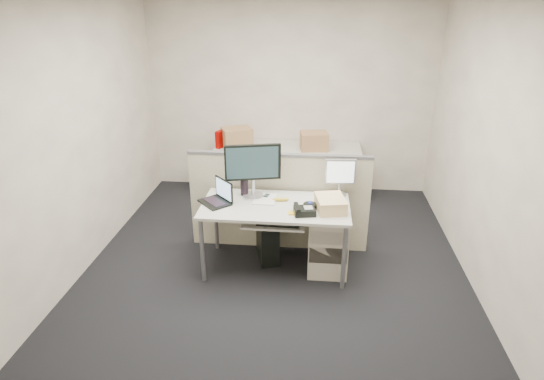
# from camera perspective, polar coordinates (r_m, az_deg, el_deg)

# --- Properties ---
(floor) EXTENTS (4.00, 4.50, 0.01)m
(floor) POSITION_cam_1_polar(r_m,az_deg,el_deg) (4.96, 0.40, -9.59)
(floor) COLOR black
(floor) RESTS_ON ground
(wall_back) EXTENTS (4.00, 0.02, 2.70)m
(wall_back) POSITION_cam_1_polar(r_m,az_deg,el_deg) (6.55, 2.28, 11.48)
(wall_back) COLOR silver
(wall_back) RESTS_ON ground
(wall_front) EXTENTS (4.00, 0.02, 2.70)m
(wall_front) POSITION_cam_1_polar(r_m,az_deg,el_deg) (2.35, -4.67, -11.47)
(wall_front) COLOR silver
(wall_front) RESTS_ON ground
(wall_left) EXTENTS (0.02, 4.50, 2.70)m
(wall_left) POSITION_cam_1_polar(r_m,az_deg,el_deg) (4.96, -23.33, 5.73)
(wall_left) COLOR silver
(wall_left) RESTS_ON ground
(wall_right) EXTENTS (0.02, 4.50, 2.70)m
(wall_right) POSITION_cam_1_polar(r_m,az_deg,el_deg) (4.65, 25.87, 4.19)
(wall_right) COLOR silver
(wall_right) RESTS_ON ground
(desk) EXTENTS (1.50, 0.75, 0.73)m
(desk) POSITION_cam_1_polar(r_m,az_deg,el_deg) (4.63, 0.42, -2.62)
(desk) COLOR beige
(desk) RESTS_ON floor
(keyboard_tray) EXTENTS (0.62, 0.32, 0.02)m
(keyboard_tray) POSITION_cam_1_polar(r_m,az_deg,el_deg) (4.49, 0.21, -4.13)
(keyboard_tray) COLOR beige
(keyboard_tray) RESTS_ON desk
(drawer_pedestal) EXTENTS (0.40, 0.55, 0.65)m
(drawer_pedestal) POSITION_cam_1_polar(r_m,az_deg,el_deg) (4.82, 7.03, -6.26)
(drawer_pedestal) COLOR beige
(drawer_pedestal) RESTS_ON floor
(cubicle_partition) EXTENTS (2.00, 0.06, 1.10)m
(cubicle_partition) POSITION_cam_1_polar(r_m,az_deg,el_deg) (5.08, 0.88, -1.60)
(cubicle_partition) COLOR beige
(cubicle_partition) RESTS_ON floor
(back_counter) EXTENTS (2.00, 0.60, 0.72)m
(back_counter) POSITION_cam_1_polar(r_m,az_deg,el_deg) (6.52, 1.97, 2.36)
(back_counter) COLOR beige
(back_counter) RESTS_ON floor
(monitor_main) EXTENTS (0.61, 0.35, 0.58)m
(monitor_main) POSITION_cam_1_polar(r_m,az_deg,el_deg) (4.68, -2.41, 2.37)
(monitor_main) COLOR black
(monitor_main) RESTS_ON desk
(monitor_small) EXTENTS (0.33, 0.19, 0.39)m
(monitor_small) POSITION_cam_1_polar(r_m,az_deg,el_deg) (4.81, 8.52, 1.54)
(monitor_small) COLOR #B7B7BC
(monitor_small) RESTS_ON desk
(laptop) EXTENTS (0.39, 0.39, 0.24)m
(laptop) POSITION_cam_1_polar(r_m,az_deg,el_deg) (4.63, -7.26, -0.34)
(laptop) COLOR black
(laptop) RESTS_ON desk
(trackball) EXTENTS (0.15, 0.15, 0.05)m
(trackball) POSITION_cam_1_polar(r_m,az_deg,el_deg) (4.53, 4.78, -2.04)
(trackball) COLOR black
(trackball) RESTS_ON desk
(desk_phone) EXTENTS (0.23, 0.20, 0.06)m
(desk_phone) POSITION_cam_1_polar(r_m,az_deg,el_deg) (4.41, 4.10, -2.66)
(desk_phone) COLOR black
(desk_phone) RESTS_ON desk
(paper_stack) EXTENTS (0.23, 0.29, 0.01)m
(paper_stack) POSITION_cam_1_polar(r_m,az_deg,el_deg) (4.72, -0.89, -1.14)
(paper_stack) COLOR silver
(paper_stack) RESTS_ON desk
(sticky_pad) EXTENTS (0.09, 0.09, 0.01)m
(sticky_pad) POSITION_cam_1_polar(r_m,az_deg,el_deg) (4.43, 2.53, -2.91)
(sticky_pad) COLOR gold
(sticky_pad) RESTS_ON desk
(travel_mug) EXTENTS (0.11, 0.11, 0.17)m
(travel_mug) POSITION_cam_1_polar(r_m,az_deg,el_deg) (4.81, -3.49, 0.34)
(travel_mug) COLOR black
(travel_mug) RESTS_ON desk
(banana) EXTENTS (0.18, 0.06, 0.04)m
(banana) POSITION_cam_1_polar(r_m,az_deg,el_deg) (4.68, 1.12, -1.18)
(banana) COLOR gold
(banana) RESTS_ON desk
(cellphone) EXTENTS (0.07, 0.10, 0.01)m
(cellphone) POSITION_cam_1_polar(r_m,az_deg,el_deg) (4.79, -0.71, -0.75)
(cellphone) COLOR black
(cellphone) RESTS_ON desk
(manila_folders) EXTENTS (0.33, 0.39, 0.13)m
(manila_folders) POSITION_cam_1_polar(r_m,az_deg,el_deg) (4.52, 7.33, -1.69)
(manila_folders) COLOR #D5BD7C
(manila_folders) RESTS_ON desk
(keyboard) EXTENTS (0.43, 0.17, 0.02)m
(keyboard) POSITION_cam_1_polar(r_m,az_deg,el_deg) (4.44, 0.80, -4.14)
(keyboard) COLOR black
(keyboard) RESTS_ON keyboard_tray
(pc_tower_desk) EXTENTS (0.31, 0.52, 0.45)m
(pc_tower_desk) POSITION_cam_1_polar(r_m,az_deg,el_deg) (5.02, -0.57, -6.08)
(pc_tower_desk) COLOR black
(pc_tower_desk) RESTS_ON floor
(pc_tower_spare_dark) EXTENTS (0.28, 0.46, 0.40)m
(pc_tower_spare_dark) POSITION_cam_1_polar(r_m,az_deg,el_deg) (6.81, -6.84, 1.70)
(pc_tower_spare_dark) COLOR black
(pc_tower_spare_dark) RESTS_ON floor
(pc_tower_spare_silver) EXTENTS (0.26, 0.45, 0.40)m
(pc_tower_spare_silver) POSITION_cam_1_polar(r_m,az_deg,el_deg) (6.87, -8.88, 1.75)
(pc_tower_spare_silver) COLOR #B7B7BC
(pc_tower_spare_silver) RESTS_ON floor
(cardboard_box_left) EXTENTS (0.48, 0.43, 0.29)m
(cardboard_box_left) POSITION_cam_1_polar(r_m,az_deg,el_deg) (6.32, -4.42, 6.47)
(cardboard_box_left) COLOR tan
(cardboard_box_left) RESTS_ON back_counter
(cardboard_box_right) EXTENTS (0.40, 0.33, 0.26)m
(cardboard_box_right) POSITION_cam_1_polar(r_m,az_deg,el_deg) (6.24, 5.28, 6.05)
(cardboard_box_right) COLOR tan
(cardboard_box_right) RESTS_ON back_counter
(red_binder) EXTENTS (0.17, 0.28, 0.26)m
(red_binder) POSITION_cam_1_polar(r_m,az_deg,el_deg) (6.38, -6.16, 6.42)
(red_binder) COLOR #8E0300
(red_binder) RESTS_ON back_counter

